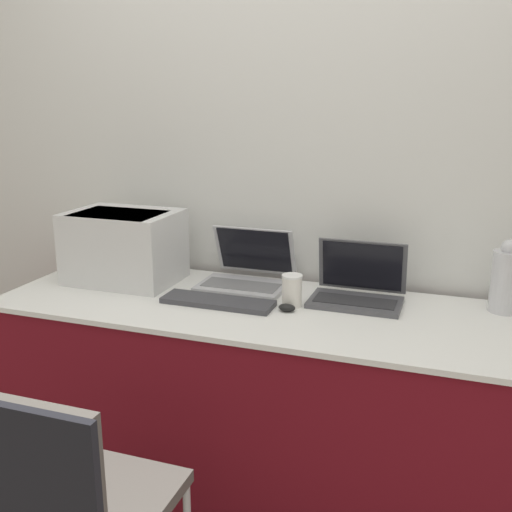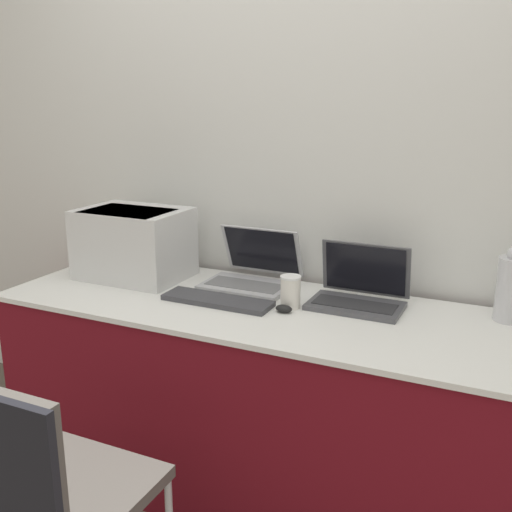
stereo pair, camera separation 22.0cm
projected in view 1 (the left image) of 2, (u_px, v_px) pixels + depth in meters
name	position (u px, v px, depth m)	size (l,w,h in m)	color
wall_back	(296.00, 155.00, 2.48)	(8.00, 0.05, 2.60)	silver
table	(264.00, 399.00, 2.34)	(2.05, 0.69, 0.78)	maroon
printer	(124.00, 244.00, 2.50)	(0.44, 0.33, 0.30)	silver
laptop_left	(247.00, 273.00, 2.48)	(0.35, 0.32, 0.23)	#B7B7BC
laptop_right	(358.00, 289.00, 2.28)	(0.34, 0.25, 0.22)	#4C4C51
external_keyboard	(218.00, 302.00, 2.25)	(0.43, 0.13, 0.02)	#3D3D42
coffee_cup	(292.00, 291.00, 2.22)	(0.08, 0.08, 0.12)	white
mouse	(287.00, 308.00, 2.18)	(0.06, 0.04, 0.03)	black
metal_pitcher	(506.00, 279.00, 2.15)	(0.11, 0.11, 0.27)	silver
chair	(51.00, 502.00, 1.52)	(0.48, 0.50, 0.88)	#4C4742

